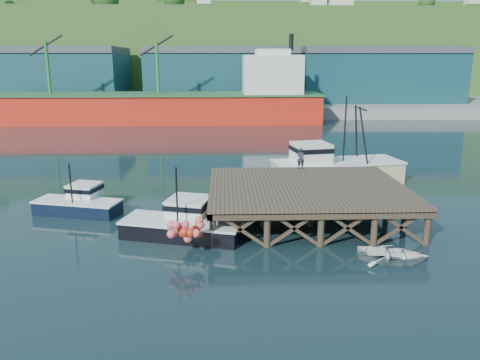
{
  "coord_description": "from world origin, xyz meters",
  "views": [
    {
      "loc": [
        0.45,
        -27.82,
        9.53
      ],
      "look_at": [
        1.44,
        2.0,
        1.96
      ],
      "focal_mm": 35.0,
      "sensor_mm": 36.0,
      "label": 1
    }
  ],
  "objects_px": {
    "boat_black": "(184,222)",
    "trawler": "(334,165)",
    "dockworker": "(301,158)",
    "dinghy": "(392,255)",
    "boat_navy": "(80,202)"
  },
  "relations": [
    {
      "from": "boat_black",
      "to": "trawler",
      "type": "xyz_separation_m",
      "value": [
        11.17,
        11.63,
        0.66
      ]
    },
    {
      "from": "boat_navy",
      "to": "dinghy",
      "type": "xyz_separation_m",
      "value": [
        17.6,
        -8.26,
        -0.34
      ]
    },
    {
      "from": "boat_navy",
      "to": "dockworker",
      "type": "relative_size",
      "value": 3.81
    },
    {
      "from": "dinghy",
      "to": "dockworker",
      "type": "height_order",
      "value": "dockworker"
    },
    {
      "from": "boat_navy",
      "to": "dinghy",
      "type": "distance_m",
      "value": 19.44
    },
    {
      "from": "boat_navy",
      "to": "dockworker",
      "type": "distance_m",
      "value": 15.25
    },
    {
      "from": "boat_navy",
      "to": "trawler",
      "type": "bearing_deg",
      "value": 36.03
    },
    {
      "from": "boat_black",
      "to": "trawler",
      "type": "height_order",
      "value": "trawler"
    },
    {
      "from": "boat_navy",
      "to": "dockworker",
      "type": "bearing_deg",
      "value": 25.49
    },
    {
      "from": "boat_black",
      "to": "dinghy",
      "type": "xyz_separation_m",
      "value": [
        10.48,
        -3.91,
        -0.41
      ]
    },
    {
      "from": "boat_navy",
      "to": "trawler",
      "type": "distance_m",
      "value": 19.69
    },
    {
      "from": "boat_black",
      "to": "trawler",
      "type": "distance_m",
      "value": 16.14
    },
    {
      "from": "trawler",
      "to": "dockworker",
      "type": "bearing_deg",
      "value": -138.93
    },
    {
      "from": "trawler",
      "to": "dockworker",
      "type": "relative_size",
      "value": 7.07
    },
    {
      "from": "dockworker",
      "to": "dinghy",
      "type": "bearing_deg",
      "value": 125.69
    }
  ]
}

